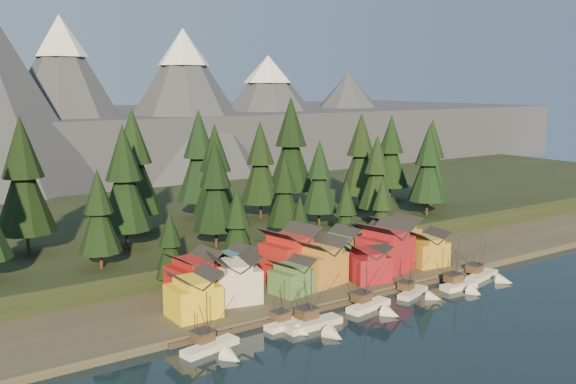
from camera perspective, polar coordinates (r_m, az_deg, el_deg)
ground at (r=122.07m, az=10.25°, el=-11.66°), size 500.00×500.00×0.00m
shore_strip at (r=151.19m, az=-0.50°, el=-6.98°), size 400.00×50.00×1.50m
hillside at (r=192.87m, az=-8.82°, el=-2.74°), size 420.00×100.00×6.00m
dock at (r=133.34m, az=5.21°, el=-9.45°), size 80.00×4.00×1.00m
mountain_ridge at (r=304.21m, az=-19.84°, el=5.72°), size 560.00×190.00×90.00m
boat_0 at (r=109.45m, az=-6.55°, el=-13.01°), size 11.07×11.70×11.18m
boat_1 at (r=118.55m, az=0.15°, el=-11.20°), size 8.95×9.59×9.87m
boat_2 at (r=118.11m, az=2.68°, el=-11.13°), size 11.71×12.74×12.06m
boat_3 at (r=128.45m, az=7.61°, el=-9.50°), size 10.86×11.54×11.38m
boat_4 at (r=138.21m, az=11.44°, el=-8.32°), size 9.60×9.96×10.01m
boat_5 at (r=144.19m, az=15.25°, el=-7.52°), size 8.95×9.68×11.49m
boat_6 at (r=153.46m, az=17.27°, el=-6.68°), size 10.90×11.50×11.13m
house_front_0 at (r=120.52m, az=-8.42°, el=-8.82°), size 8.78×8.31×8.69m
house_front_1 at (r=127.75m, az=-4.76°, el=-7.47°), size 10.98×10.70×9.52m
house_front_2 at (r=132.19m, az=0.33°, el=-7.40°), size 8.60×8.65×7.18m
house_front_3 at (r=138.38m, az=2.81°, el=-6.04°), size 11.09×10.72×9.76m
house_front_4 at (r=141.53m, az=7.12°, el=-6.12°), size 9.47×9.95×8.06m
house_front_5 at (r=148.59m, az=8.64°, el=-4.70°), size 12.42×11.63×11.36m
house_front_6 at (r=155.40m, az=12.26°, el=-4.80°), size 9.20×8.81×8.25m
house_back_0 at (r=129.40m, az=-8.45°, el=-7.26°), size 9.72×9.40×9.78m
house_back_1 at (r=134.86m, az=-5.01°, el=-6.69°), size 8.77×8.86×8.91m
house_back_2 at (r=141.51m, az=0.14°, el=-5.31°), size 12.37×11.67×11.40m
house_back_3 at (r=149.52m, az=4.23°, el=-4.96°), size 10.24×9.40×9.26m
house_back_4 at (r=156.52m, az=7.57°, el=-4.36°), size 8.75×8.42×9.26m
house_back_5 at (r=160.17m, az=9.60°, el=-3.90°), size 9.63×9.74×10.19m
tree_hill_1 at (r=152.89m, az=-22.45°, el=1.03°), size 13.39×13.39×31.20m
tree_hill_2 at (r=137.21m, az=-16.46°, el=-1.93°), size 8.99×8.99×20.93m
tree_hill_3 at (r=150.82m, az=-14.34°, el=0.89°), size 12.44×12.44×28.98m
tree_hill_4 at (r=167.28m, az=-13.57°, el=2.34°), size 13.74×13.74×32.02m
tree_hill_5 at (r=149.24m, az=-6.49°, el=0.33°), size 11.00×11.00×25.62m
tree_hill_6 at (r=165.86m, az=-6.48°, el=1.72°), size 12.00×12.00×27.96m
tree_hill_7 at (r=157.08m, az=-0.32°, el=-0.04°), size 9.09×9.09×21.17m
tree_hill_8 at (r=180.78m, az=-2.48°, el=2.38°), size 11.89×11.89×27.69m
tree_hill_9 at (r=171.72m, az=2.80°, el=1.17°), size 9.99×9.99×23.28m
tree_hill_10 at (r=195.75m, az=0.26°, el=3.99°), size 14.65×14.65×34.12m
tree_hill_11 at (r=177.98m, az=7.89°, el=1.56°), size 10.40×10.40×24.22m
tree_hill_12 at (r=194.76m, az=6.49°, el=3.13°), size 12.61×12.61×29.37m
tree_hill_13 at (r=188.92m, az=12.36°, el=2.29°), size 11.39×11.39×26.54m
tree_hill_14 at (r=211.28m, az=9.13°, el=3.36°), size 12.00×12.00×27.95m
tree_hill_15 at (r=182.47m, az=-7.89°, el=2.92°), size 13.27×13.27×30.92m
tree_hill_17 at (r=204.37m, az=12.64°, el=2.91°), size 11.63×11.63×27.09m
tree_shore_0 at (r=135.53m, az=-10.42°, el=-4.79°), size 7.16×7.16×16.67m
tree_shore_1 at (r=142.06m, az=-4.54°, el=-3.17°), size 8.69×8.69×20.25m
tree_shore_2 at (r=151.46m, az=1.07°, el=-3.14°), size 7.07×7.07×16.48m
tree_shore_3 at (r=159.53m, az=5.17°, el=-2.06°), size 8.06×8.06×18.77m
tree_shore_4 at (r=167.33m, az=8.35°, el=-1.64°), size 7.89×7.89×18.39m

